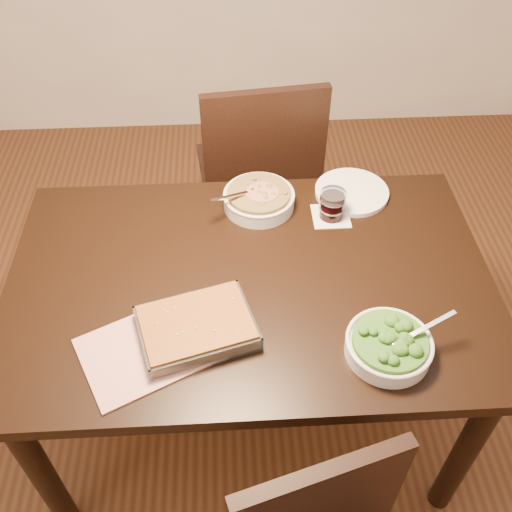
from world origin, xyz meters
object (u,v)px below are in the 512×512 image
table (250,299)px  wine_tumbler (332,204)px  baking_dish (197,327)px  stew_bowl (259,198)px  chair_far (259,171)px  broccoli_bowl (389,345)px  dinner_plate (352,192)px

table → wine_tumbler: size_ratio=15.01×
baking_dish → stew_bowl: bearing=53.3°
chair_far → broccoli_bowl: bearing=97.4°
stew_bowl → baking_dish: 0.54m
broccoli_bowl → baking_dish: (-0.49, 0.09, -0.00)m
broccoli_bowl → baking_dish: size_ratio=0.72×
wine_tumbler → table: bearing=-137.4°
wine_tumbler → dinner_plate: (0.09, 0.11, -0.04)m
broccoli_bowl → stew_bowl: bearing=116.3°
table → baking_dish: baking_dish is taller
baking_dish → dinner_plate: baking_dish is taller
dinner_plate → wine_tumbler: bearing=-128.3°
wine_tumbler → chair_far: (-0.20, 0.52, -0.26)m
dinner_plate → chair_far: 0.54m
wine_tumbler → chair_far: size_ratio=0.10×
broccoli_bowl → dinner_plate: 0.64m
table → wine_tumbler: (0.27, 0.25, 0.15)m
table → broccoli_bowl: size_ratio=5.67×
baking_dish → chair_far: bearing=61.1°
stew_bowl → dinner_plate: (0.31, 0.04, -0.02)m
baking_dish → wine_tumbler: wine_tumbler is taller
dinner_plate → broccoli_bowl: bearing=-91.8°
table → stew_bowl: size_ratio=5.97×
dinner_plate → baking_dish: bearing=-132.6°
stew_bowl → dinner_plate: stew_bowl is taller
stew_bowl → baking_dish: (-0.19, -0.51, -0.01)m
broccoli_bowl → chair_far: 1.11m
dinner_plate → table: bearing=-134.9°
broccoli_bowl → dinner_plate: (0.02, 0.64, -0.02)m
broccoli_bowl → dinner_plate: bearing=88.2°
stew_bowl → wine_tumbler: bearing=-16.0°
table → broccoli_bowl: (0.34, -0.28, 0.13)m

